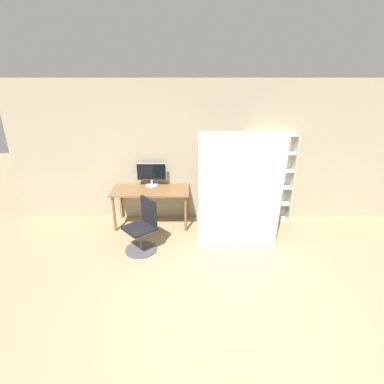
# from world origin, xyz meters

# --- Properties ---
(ground_plane) EXTENTS (16.00, 16.00, 0.00)m
(ground_plane) POSITION_xyz_m (0.00, 0.00, 0.00)
(ground_plane) COLOR #9E8966
(wall_back) EXTENTS (8.00, 0.06, 2.70)m
(wall_back) POSITION_xyz_m (0.00, 2.83, 1.35)
(wall_back) COLOR tan
(wall_back) RESTS_ON ground
(desk) EXTENTS (1.44, 0.68, 0.74)m
(desk) POSITION_xyz_m (-1.27, 2.46, 0.65)
(desk) COLOR brown
(desk) RESTS_ON ground
(monitor) EXTENTS (0.57, 0.25, 0.45)m
(monitor) POSITION_xyz_m (-1.27, 2.66, 0.98)
(monitor) COLOR #B7B7BC
(monitor) RESTS_ON desk
(office_chair) EXTENTS (0.62, 0.62, 0.90)m
(office_chair) POSITION_xyz_m (-1.31, 1.55, 0.36)
(office_chair) COLOR #4C4C51
(office_chair) RESTS_ON ground
(bookshelf) EXTENTS (0.89, 0.26, 1.73)m
(bookshelf) POSITION_xyz_m (0.91, 2.71, 0.86)
(bookshelf) COLOR beige
(bookshelf) RESTS_ON ground
(mattress_near) EXTENTS (1.34, 0.37, 1.96)m
(mattress_near) POSITION_xyz_m (0.28, 1.71, 0.98)
(mattress_near) COLOR silver
(mattress_near) RESTS_ON ground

